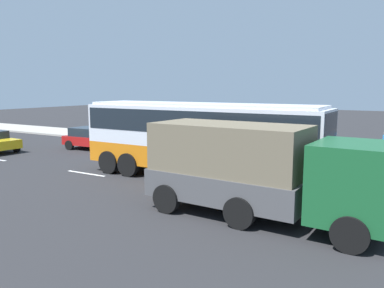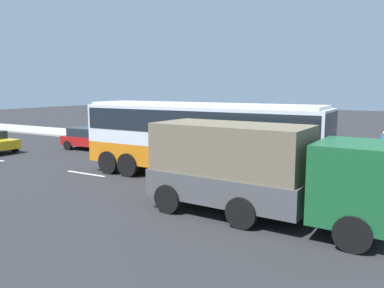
% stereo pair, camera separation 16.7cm
% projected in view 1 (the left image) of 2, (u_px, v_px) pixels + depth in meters
% --- Properties ---
extents(ground_plane, '(120.00, 120.00, 0.00)m').
position_uv_depth(ground_plane, '(216.00, 180.00, 17.18)').
color(ground_plane, '#28282B').
extents(sidewalk_curb, '(80.00, 4.00, 0.15)m').
position_uv_depth(sidewalk_curb, '(279.00, 150.00, 24.91)').
color(sidewalk_curb, '#A8A399').
rests_on(sidewalk_curb, ground_plane).
extents(lane_centreline, '(39.76, 0.16, 0.01)m').
position_uv_depth(lane_centreline, '(229.00, 196.00, 14.69)').
color(lane_centreline, white).
rests_on(lane_centreline, ground_plane).
extents(coach_bus, '(11.15, 2.71, 3.42)m').
position_uv_depth(coach_bus, '(200.00, 133.00, 16.97)').
color(coach_bus, orange).
rests_on(coach_bus, ground_plane).
extents(cargo_truck, '(7.61, 2.89, 2.95)m').
position_uv_depth(cargo_truck, '(259.00, 168.00, 11.95)').
color(cargo_truck, '#19592D').
rests_on(cargo_truck, ground_plane).
extents(car_red_compact, '(4.12, 2.16, 1.46)m').
position_uv_depth(car_red_compact, '(93.00, 138.00, 25.60)').
color(car_red_compact, '#B21919').
rests_on(car_red_compact, ground_plane).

